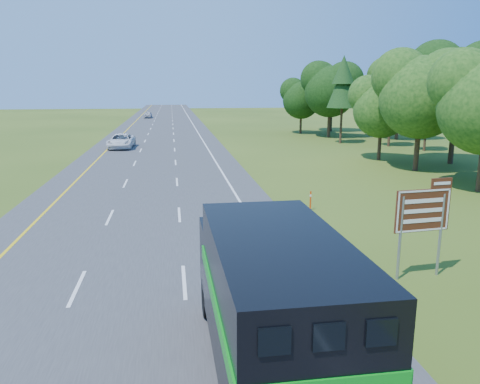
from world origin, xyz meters
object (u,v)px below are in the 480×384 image
at_px(far_car, 148,115).
at_px(exit_sign, 423,214).
at_px(horse_truck, 270,302).
at_px(white_suv, 121,141).

bearing_deg(far_car, exit_sign, -78.50).
distance_m(horse_truck, far_car, 97.04).
distance_m(far_car, exit_sign, 92.48).
bearing_deg(exit_sign, white_suv, 104.33).
xyz_separation_m(horse_truck, far_car, (-7.12, 96.77, -1.31)).
relative_size(horse_truck, white_suv, 1.48).
distance_m(horse_truck, exit_sign, 8.54).
distance_m(white_suv, far_car, 52.47).
height_order(far_car, exit_sign, exit_sign).
height_order(horse_truck, exit_sign, horse_truck).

